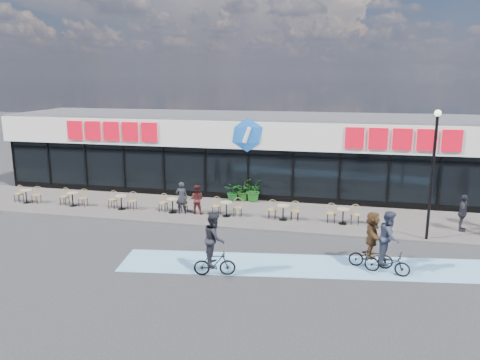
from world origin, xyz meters
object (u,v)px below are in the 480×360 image
object	(u,v)px
bistro_set_0	(27,194)
patron_left	(182,198)
cyclist_b	(388,247)
lamp_post	(433,165)
potted_plant_right	(253,190)
potted_plant_mid	(243,190)
potted_plant_left	(233,192)
cyclist_a	(372,242)
patron_right	(197,199)
pedestrian_b	(463,213)

from	to	relation	value
bistro_set_0	patron_left	size ratio (longest dim) A/B	0.94
patron_left	cyclist_b	world-z (taller)	cyclist_b
lamp_post	potted_plant_right	distance (m)	9.92
potted_plant_mid	bistro_set_0	bearing A→B (deg)	-165.15
lamp_post	potted_plant_left	size ratio (longest dim) A/B	5.32
lamp_post	cyclist_a	bearing A→B (deg)	-126.00
lamp_post	cyclist_a	xyz separation A→B (m)	(-2.48, -3.42, -2.36)
bistro_set_0	lamp_post	bearing A→B (deg)	-3.93
potted_plant_right	cyclist_a	distance (m)	9.88
lamp_post	potted_plant_right	size ratio (longest dim) A/B	4.45
patron_right	patron_left	bearing A→B (deg)	10.99
potted_plant_right	cyclist_a	xyz separation A→B (m)	(5.99, -7.86, 0.27)
bistro_set_0	pedestrian_b	world-z (taller)	pedestrian_b
potted_plant_left	cyclist_a	world-z (taller)	cyclist_a
potted_plant_mid	pedestrian_b	size ratio (longest dim) A/B	0.70
lamp_post	cyclist_b	distance (m)	4.93
cyclist_b	cyclist_a	bearing A→B (deg)	138.54
potted_plant_left	pedestrian_b	bearing A→B (deg)	-13.97
bistro_set_0	cyclist_b	xyz separation A→B (m)	(18.57, -5.31, 0.47)
patron_left	potted_plant_left	bearing A→B (deg)	-140.94
bistro_set_0	potted_plant_right	xyz separation A→B (m)	(12.03, 3.03, 0.16)
cyclist_a	patron_left	bearing A→B (deg)	152.36
lamp_post	cyclist_b	bearing A→B (deg)	-116.41
potted_plant_right	cyclist_b	xyz separation A→B (m)	(6.54, -8.34, 0.31)
cyclist_b	bistro_set_0	bearing A→B (deg)	164.05
bistro_set_0	patron_right	size ratio (longest dim) A/B	1.02
bistro_set_0	patron_left	xyz separation A→B (m)	(8.99, -0.09, 0.36)
potted_plant_mid	patron_right	bearing A→B (deg)	-119.76
potted_plant_right	cyclist_b	bearing A→B (deg)	-51.91
cyclist_a	patron_right	bearing A→B (deg)	149.59
patron_left	patron_right	world-z (taller)	patron_left
potted_plant_mid	cyclist_b	size ratio (longest dim) A/B	0.51
cyclist_a	cyclist_b	size ratio (longest dim) A/B	0.92
lamp_post	potted_plant_left	distance (m)	10.79
potted_plant_right	patron_left	xyz separation A→B (m)	(-3.05, -3.12, 0.20)
pedestrian_b	potted_plant_right	bearing A→B (deg)	89.69
pedestrian_b	potted_plant_mid	bearing A→B (deg)	90.46
potted_plant_left	cyclist_a	distance (m)	10.43
potted_plant_left	pedestrian_b	xyz separation A→B (m)	(11.23, -2.79, 0.32)
patron_left	cyclist_a	size ratio (longest dim) A/B	0.76
cyclist_a	cyclist_b	xyz separation A→B (m)	(0.55, -0.48, 0.04)
lamp_post	potted_plant_mid	xyz separation A→B (m)	(-9.04, 4.45, -2.65)
bistro_set_0	cyclist_a	xyz separation A→B (m)	(18.02, -4.82, 0.43)
potted_plant_mid	patron_right	size ratio (longest dim) A/B	0.79
potted_plant_right	patron_right	size ratio (longest dim) A/B	0.82
patron_right	potted_plant_left	bearing A→B (deg)	-111.69
cyclist_b	patron_right	bearing A→B (deg)	148.81
potted_plant_mid	patron_left	size ratio (longest dim) A/B	0.72
patron_left	pedestrian_b	bearing A→B (deg)	163.70
cyclist_a	cyclist_b	distance (m)	0.73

